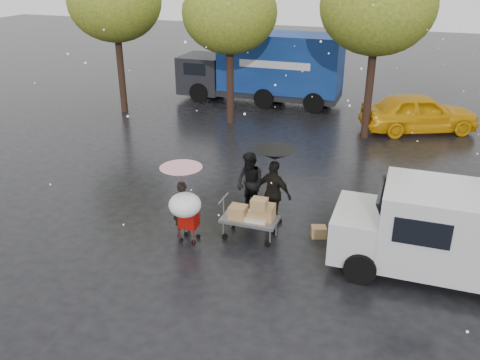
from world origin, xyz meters
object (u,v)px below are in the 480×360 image
(person_black, at_px, (274,193))
(vendor_cart, at_px, (253,214))
(white_van, at_px, (448,232))
(blue_truck, at_px, (265,68))
(yellow_taxi, at_px, (419,113))
(person_pink, at_px, (183,209))
(shopping_cart, at_px, (186,207))

(person_black, xyz_separation_m, vendor_cart, (-0.30, -0.96, -0.23))
(white_van, height_order, blue_truck, blue_truck)
(blue_truck, bearing_deg, vendor_cart, -74.60)
(blue_truck, bearing_deg, yellow_taxi, -17.64)
(white_van, relative_size, blue_truck, 0.59)
(person_pink, relative_size, vendor_cart, 1.03)
(vendor_cart, relative_size, white_van, 0.31)
(vendor_cart, xyz_separation_m, white_van, (4.78, -0.15, 0.43))
(vendor_cart, xyz_separation_m, yellow_taxi, (3.94, 11.02, 0.11))
(blue_truck, bearing_deg, person_pink, -82.23)
(vendor_cart, height_order, shopping_cart, shopping_cart)
(person_black, distance_m, yellow_taxi, 10.69)
(vendor_cart, bearing_deg, blue_truck, 105.40)
(person_black, relative_size, yellow_taxi, 0.39)
(vendor_cart, relative_size, shopping_cart, 1.04)
(shopping_cart, bearing_deg, person_pink, 124.83)
(white_van, bearing_deg, shopping_cart, -173.89)
(person_pink, height_order, person_black, person_black)
(person_pink, relative_size, white_van, 0.32)
(person_pink, distance_m, white_van, 6.61)
(blue_truck, distance_m, yellow_taxi, 8.08)
(shopping_cart, distance_m, yellow_taxi, 13.06)
(person_pink, distance_m, yellow_taxi, 12.84)
(shopping_cart, xyz_separation_m, white_van, (6.33, 0.68, 0.10))
(vendor_cart, distance_m, white_van, 4.80)
(person_black, bearing_deg, yellow_taxi, -90.57)
(blue_truck, xyz_separation_m, yellow_taxi, (7.64, -2.43, -0.93))
(vendor_cart, distance_m, blue_truck, 13.99)
(vendor_cart, xyz_separation_m, blue_truck, (-3.70, 13.45, 1.03))
(shopping_cart, relative_size, white_van, 0.30)
(person_black, xyz_separation_m, shopping_cart, (-1.86, -1.79, 0.11))
(shopping_cart, bearing_deg, blue_truck, 98.57)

